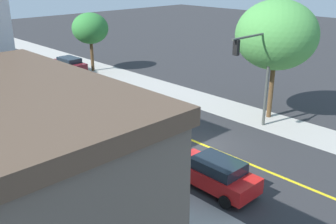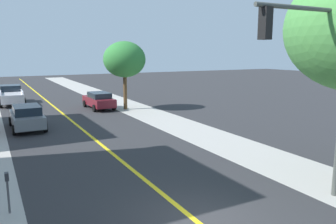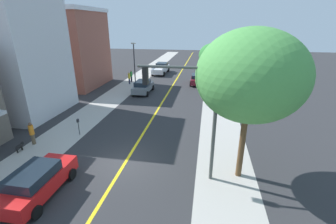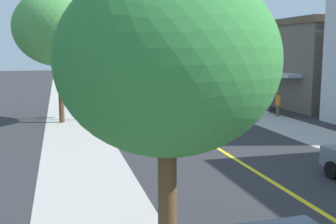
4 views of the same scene
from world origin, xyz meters
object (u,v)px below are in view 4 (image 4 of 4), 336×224
Objects in this scene: street_tree_right_corner at (167,62)px; pedestrian_orange_shirt at (278,103)px; small_dog at (273,109)px; street_tree_left_near at (58,28)px; parking_meter at (258,109)px; traffic_light_mast at (104,52)px; red_sedan_left_curb at (199,98)px; fire_hydrant at (222,104)px.

pedestrian_orange_shirt is at bearing -124.25° from street_tree_right_corner.
street_tree_left_near is at bearing -91.61° from small_dog.
parking_meter is 10.71m from traffic_light_mast.
parking_meter is at bearing 13.53° from red_sedan_left_curb.
fire_hydrant is 0.17× the size of red_sedan_left_curb.
street_tree_right_corner reaches higher than parking_meter.
street_tree_left_near is 1.24× the size of traffic_light_mast.
street_tree_right_corner is 20.38m from parking_meter.
small_dog is (-0.23, -1.08, -0.55)m from pedestrian_orange_shirt.
small_dog is (-4.42, 3.79, -0.47)m from red_sedan_left_curb.
red_sedan_left_curb is 5.92× the size of small_dog.
fire_hydrant is at bearing 15.42° from traffic_light_mast.
street_tree_right_corner is 25.83m from red_sedan_left_curb.
pedestrian_orange_shirt is at bearing -141.78° from parking_meter.
parking_meter is at bearing -23.06° from traffic_light_mast.
street_tree_left_near reaches higher than parking_meter.
street_tree_right_corner is 24.51m from small_dog.
traffic_light_mast is at bearing -168.02° from street_tree_left_near.
street_tree_right_corner reaches higher than red_sedan_left_curb.
pedestrian_orange_shirt is (-14.66, 1.35, -5.04)m from street_tree_left_near.
traffic_light_mast is at bearing -23.06° from parking_meter.
street_tree_right_corner is at bearing 94.57° from street_tree_left_near.
fire_hydrant is 1.94m from red_sedan_left_curb.
fire_hydrant is 5.16m from pedestrian_orange_shirt.
street_tree_left_near is at bearing 34.81° from pedestrian_orange_shirt.
pedestrian_orange_shirt is 1.23m from small_dog.
street_tree_left_near reaches higher than fire_hydrant.
fire_hydrant is at bearing -91.88° from parking_meter.
street_tree_right_corner is 1.36× the size of red_sedan_left_curb.
traffic_light_mast is 12.52m from pedestrian_orange_shirt.
street_tree_right_corner is 8.03× the size of small_dog.
red_sedan_left_curb is at bearing -9.47° from fire_hydrant.
traffic_light_mast is 3.87× the size of pedestrian_orange_shirt.
street_tree_left_near is 20.60m from street_tree_right_corner.
traffic_light_mast is (-2.82, -0.60, -1.49)m from street_tree_left_near.
red_sedan_left_curb is (-8.84, -24.01, -3.59)m from street_tree_right_corner.
traffic_light_mast is 8.93× the size of small_dog.
small_dog is at bearing 126.40° from fire_hydrant.
street_tree_right_corner is at bearing -20.02° from red_sedan_left_curb.
parking_meter reaches higher than small_dog.
street_tree_left_near is 3.24m from traffic_light_mast.
parking_meter is at bearing 78.27° from pedestrian_orange_shirt.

